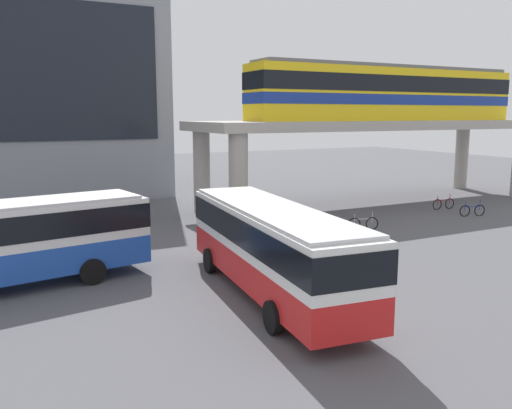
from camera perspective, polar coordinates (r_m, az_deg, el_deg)
The scene contains 7 objects.
ground_plane at distance 26.08m, azimuth -4.38°, elevation -4.58°, with size 120.00×120.00×0.00m, color #515156.
elevated_platform at distance 39.13m, azimuth 12.53°, elevation 7.51°, with size 26.52×7.27×5.93m.
train at distance 39.84m, azimuth 13.92°, elevation 11.54°, with size 21.63×2.96×3.84m.
bus_main at distance 18.75m, azimuth 1.67°, elevation -3.95°, with size 3.67×11.24×3.22m.
bicycle_red at distance 38.46m, azimuth 19.40°, elevation 0.07°, with size 1.79×0.24×1.04m.
bicycle_silver at distance 30.36m, azimuth 11.39°, elevation -2.01°, with size 1.73×0.58×1.04m.
bicycle_blue at distance 36.49m, azimuth 22.11°, elevation -0.59°, with size 1.75×0.52×1.04m.
Camera 1 is at (-9.79, -13.31, 6.40)m, focal length 37.42 mm.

